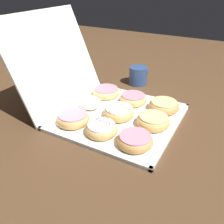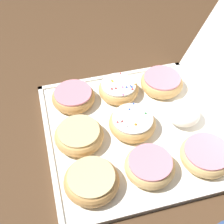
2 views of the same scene
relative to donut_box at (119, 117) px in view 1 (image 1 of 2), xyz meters
The scene contains 13 objects.
ground_plane 0.01m from the donut_box, ahead, with size 3.00×3.00×0.00m, color #4C331E.
donut_box is the anchor object (origin of this frame).
box_lid_open 0.34m from the donut_box, 90.00° to the left, with size 0.43×0.39×0.01m, color white.
pink_frosted_donut_0 0.18m from the donut_box, 137.03° to the right, with size 0.12×0.12×0.04m.
glazed_ring_donut_1 0.14m from the donut_box, 88.26° to the right, with size 0.12×0.12×0.04m.
glazed_ring_donut_2 0.19m from the donut_box, 46.17° to the right, with size 0.12×0.12×0.04m.
sprinkle_donut_3 0.13m from the donut_box, behind, with size 0.11×0.11×0.04m.
sprinkle_donut_4 0.03m from the donut_box, 148.30° to the right, with size 0.12×0.12×0.04m.
pink_frosted_donut_5 0.13m from the donut_box, ahead, with size 0.11×0.11×0.04m.
pink_frosted_donut_6 0.18m from the donut_box, 135.58° to the left, with size 0.12×0.12×0.04m.
powdered_filled_donut_7 0.14m from the donut_box, 90.25° to the left, with size 0.09×0.09×0.05m.
pink_frosted_donut_8 0.19m from the donut_box, 46.23° to the left, with size 0.12×0.12×0.04m.
coffee_mug 0.35m from the donut_box, 12.03° to the left, with size 0.11×0.09×0.09m.
Camera 1 is at (-0.69, -0.35, 0.48)m, focal length 37.93 mm.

